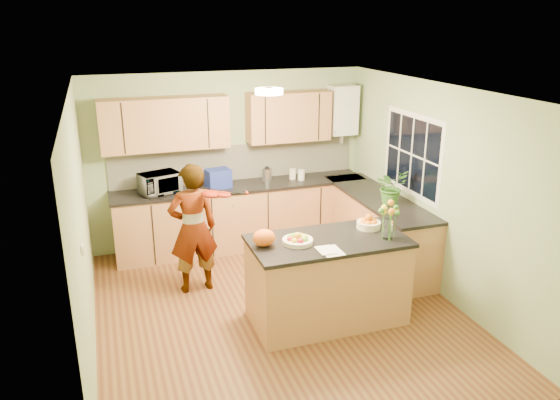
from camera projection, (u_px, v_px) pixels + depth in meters
name	position (u px, v px, depth m)	size (l,w,h in m)	color
floor	(278.00, 311.00, 6.27)	(4.50, 4.50, 0.00)	#5A2F19
ceiling	(278.00, 91.00, 5.47)	(4.00, 4.50, 0.02)	silver
wall_back	(229.00, 159.00, 7.89)	(4.00, 0.02, 2.50)	#8EA374
wall_front	(379.00, 309.00, 3.85)	(4.00, 0.02, 2.50)	#8EA374
wall_left	(82.00, 230.00, 5.27)	(0.02, 4.50, 2.50)	#8EA374
wall_right	(438.00, 190.00, 6.48)	(0.02, 4.50, 2.50)	#8EA374
back_counter	(242.00, 216.00, 7.90)	(3.64, 0.62, 0.94)	#B47848
right_counter	(377.00, 229.00, 7.40)	(0.62, 2.24, 0.94)	#B47848
splashback	(236.00, 162.00, 7.92)	(3.60, 0.02, 0.52)	beige
upper_cabinets	(218.00, 121.00, 7.49)	(3.20, 0.34, 0.70)	#B47848
boiler	(342.00, 110.00, 8.05)	(0.40, 0.30, 0.86)	white
window_right	(412.00, 154.00, 6.92)	(0.01, 1.30, 1.05)	white
light_switch	(83.00, 249.00, 4.72)	(0.02, 0.09, 0.09)	white
ceiling_lamp	(269.00, 91.00, 5.75)	(0.30, 0.30, 0.07)	#FFEABF
peninsula_island	(327.00, 280.00, 5.95)	(1.69, 0.86, 0.97)	#B47848
fruit_dish	(298.00, 239.00, 5.67)	(0.32, 0.32, 0.11)	beige
orange_bowl	(369.00, 223.00, 6.07)	(0.27, 0.27, 0.16)	beige
flower_vase	(389.00, 210.00, 5.71)	(0.27, 0.27, 0.49)	silver
orange_bag	(264.00, 238.00, 5.60)	(0.24, 0.20, 0.18)	orange
papers	(331.00, 251.00, 5.49)	(0.20, 0.28, 0.01)	white
violinist	(193.00, 229.00, 6.52)	(0.59, 0.38, 1.61)	#EBB48F
violin	(212.00, 194.00, 6.23)	(0.58, 0.23, 0.12)	#581105
microwave	(160.00, 183.00, 7.34)	(0.51, 0.34, 0.28)	white
blue_box	(218.00, 178.00, 7.59)	(0.33, 0.24, 0.26)	navy
kettle	(267.00, 174.00, 7.86)	(0.14, 0.14, 0.27)	#AEAEB2
jar_cream	(293.00, 174.00, 8.00)	(0.10, 0.10, 0.15)	beige
jar_white	(301.00, 175.00, 7.95)	(0.10, 0.10, 0.15)	white
potted_plant	(391.00, 186.00, 6.91)	(0.41, 0.35, 0.45)	#3D7A28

